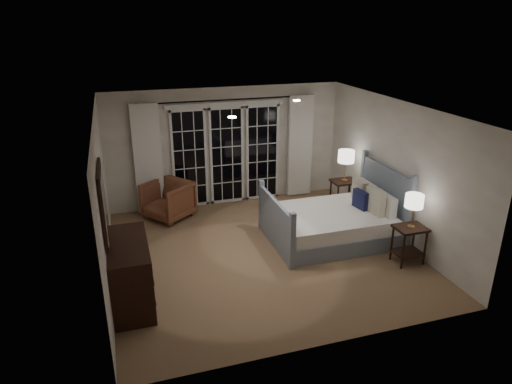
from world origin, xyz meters
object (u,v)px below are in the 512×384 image
object	(u,v)px
nightstand_right	(344,191)
dresser	(130,273)
bed	(334,222)
nightstand_left	(409,239)
lamp_right	(346,157)
lamp_left	(414,201)
armchair	(168,200)

from	to	relation	value
nightstand_right	dresser	bearing A→B (deg)	-154.88
bed	nightstand_left	distance (m)	1.40
nightstand_left	lamp_right	xyz separation A→B (m)	(-0.00, 2.28, 0.76)
bed	lamp_left	size ratio (longest dim) A/B	3.90
bed	lamp_right	xyz separation A→B (m)	(0.77, 1.12, 0.86)
lamp_left	lamp_right	distance (m)	2.28
bed	lamp_right	distance (m)	1.61
lamp_left	lamp_right	world-z (taller)	lamp_right
lamp_right	armchair	xyz separation A→B (m)	(-3.54, 0.73, -0.80)
bed	nightstand_right	xyz separation A→B (m)	(0.77, 1.12, 0.12)
lamp_right	dresser	bearing A→B (deg)	-154.88
armchair	lamp_right	bearing A→B (deg)	40.47
lamp_left	dresser	xyz separation A→B (m)	(-4.42, 0.20, -0.62)
bed	armchair	distance (m)	3.33
bed	lamp_right	bearing A→B (deg)	55.29
armchair	dresser	size ratio (longest dim) A/B	0.63
lamp_right	bed	bearing A→B (deg)	-124.71
lamp_right	armchair	size ratio (longest dim) A/B	0.76
lamp_left	nightstand_right	bearing A→B (deg)	90.06
armchair	dresser	world-z (taller)	dresser
lamp_right	armchair	bearing A→B (deg)	168.33
nightstand_left	nightstand_right	bearing A→B (deg)	90.06
lamp_left	armchair	distance (m)	4.70
bed	nightstand_right	size ratio (longest dim) A/B	3.29
nightstand_left	armchair	size ratio (longest dim) A/B	0.77
armchair	nightstand_right	bearing A→B (deg)	40.47
dresser	nightstand_right	bearing A→B (deg)	25.12
bed	dresser	distance (m)	3.77
nightstand_right	dresser	xyz separation A→B (m)	(-4.42, -2.07, 0.03)
lamp_right	nightstand_right	bearing A→B (deg)	0.00
nightstand_right	armchair	world-z (taller)	armchair
nightstand_left	armchair	bearing A→B (deg)	139.65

